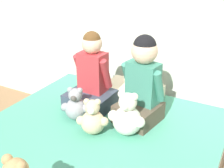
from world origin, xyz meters
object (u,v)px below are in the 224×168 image
child_on_left (92,79)px  pillow_at_headboard (133,92)px  child_on_right (142,83)px  teddy_bear_held_by_left_child (76,106)px  teddy_bear_held_by_right_child (127,117)px  teddy_bear_between_children (93,119)px

child_on_left → pillow_at_headboard: bearing=54.1°
child_on_right → teddy_bear_held_by_left_child: bearing=-141.8°
teddy_bear_held_by_left_child → teddy_bear_held_by_right_child: (0.42, 0.01, 0.03)m
teddy_bear_held_by_left_child → teddy_bear_between_children: 0.23m
child_on_left → child_on_right: size_ratio=0.96×
child_on_left → child_on_right: child_on_right is taller
child_on_left → teddy_bear_held_by_left_child: child_on_left is taller
child_on_left → teddy_bear_between_children: size_ratio=2.34×
teddy_bear_held_by_left_child → pillow_at_headboard: (0.23, 0.53, -0.05)m
teddy_bear_between_children → pillow_at_headboard: teddy_bear_between_children is taller
teddy_bear_held_by_right_child → pillow_at_headboard: (-0.20, 0.52, -0.08)m
child_on_left → teddy_bear_held_by_left_child: bearing=-88.9°
teddy_bear_between_children → teddy_bear_held_by_left_child: bearing=131.1°
teddy_bear_held_by_left_child → child_on_left: bearing=69.5°
teddy_bear_held_by_left_child → teddy_bear_between_children: teddy_bear_between_children is taller
child_on_right → teddy_bear_held_by_right_child: bearing=-81.3°
teddy_bear_held_by_left_child → teddy_bear_between_children: size_ratio=0.98×
child_on_right → pillow_at_headboard: 0.43m
teddy_bear_held_by_left_child → pillow_at_headboard: bearing=46.2°
teddy_bear_held_by_right_child → teddy_bear_between_children: teddy_bear_held_by_right_child is taller
pillow_at_headboard → child_on_right: bearing=-56.0°
child_on_right → teddy_bear_held_by_left_child: (-0.43, -0.23, -0.19)m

